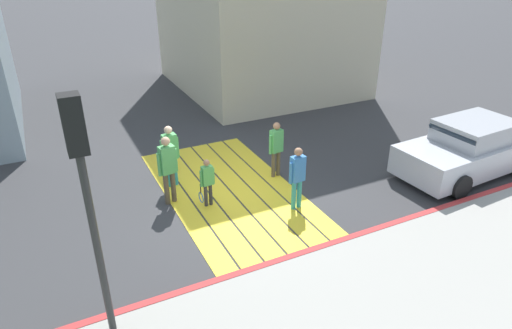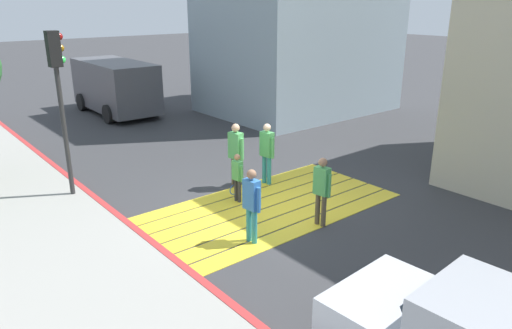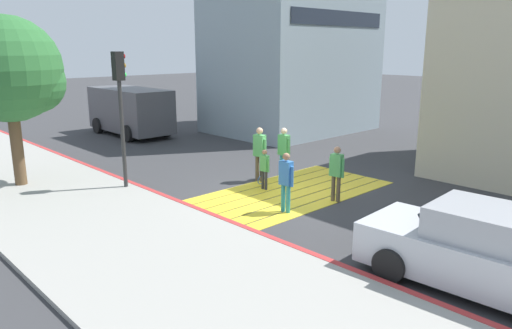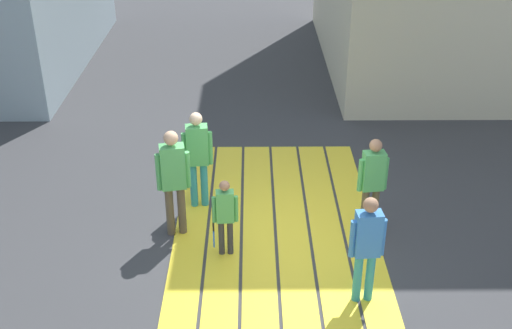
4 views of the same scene
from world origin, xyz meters
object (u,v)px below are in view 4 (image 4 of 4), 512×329
object	(u,v)px
pedestrian_adult_trailing	(197,153)
pedestrian_adult_side	(373,179)
pedestrian_teen_behind	(173,176)
pedestrian_adult_lead	(367,243)
pedestrian_child_with_racket	(225,214)

from	to	relation	value
pedestrian_adult_trailing	pedestrian_adult_side	size ratio (longest dim) A/B	1.07
pedestrian_adult_side	pedestrian_teen_behind	xyz separation A→B (m)	(-0.08, 3.09, 0.11)
pedestrian_adult_lead	pedestrian_child_with_racket	xyz separation A→B (m)	(1.09, 1.93, -0.24)
pedestrian_adult_side	pedestrian_child_with_racket	distance (m)	2.39
pedestrian_teen_behind	pedestrian_child_with_racket	world-z (taller)	pedestrian_teen_behind
pedestrian_adult_lead	pedestrian_adult_side	bearing A→B (deg)	-11.89
pedestrian_teen_behind	pedestrian_child_with_racket	distance (m)	1.03
pedestrian_adult_trailing	pedestrian_child_with_racket	size ratio (longest dim) A/B	1.36
pedestrian_adult_trailing	pedestrian_teen_behind	xyz separation A→B (m)	(-0.84, 0.31, 0.04)
pedestrian_adult_trailing	pedestrian_child_with_racket	xyz separation A→B (m)	(-1.41, -0.49, -0.29)
pedestrian_adult_lead	pedestrian_teen_behind	bearing A→B (deg)	58.81
pedestrian_adult_side	pedestrian_teen_behind	distance (m)	3.10
pedestrian_adult_trailing	pedestrian_teen_behind	bearing A→B (deg)	159.89
pedestrian_adult_lead	pedestrian_child_with_racket	world-z (taller)	pedestrian_adult_lead
pedestrian_adult_side	pedestrian_teen_behind	size ratio (longest dim) A/B	0.90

